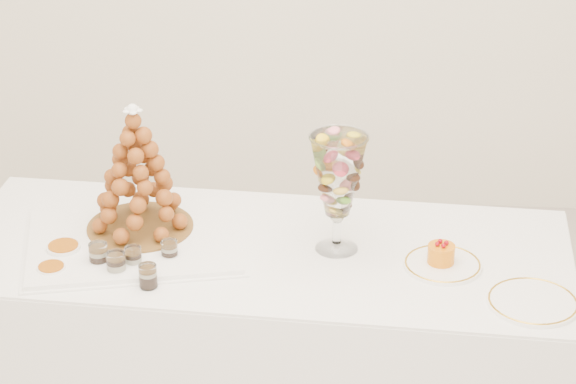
{
  "coord_description": "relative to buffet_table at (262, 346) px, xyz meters",
  "views": [
    {
      "loc": [
        0.23,
        -2.54,
        2.32
      ],
      "look_at": [
        0.03,
        0.22,
        0.93
      ],
      "focal_mm": 70.0,
      "sensor_mm": 36.0,
      "label": 1
    }
  ],
  "objects": [
    {
      "name": "verrine_d",
      "position": [
        -0.39,
        -0.18,
        0.38
      ],
      "size": [
        0.07,
        0.07,
        0.07
      ],
      "primitive_type": "cylinder",
      "rotation": [
        0.0,
        0.0,
        0.28
      ],
      "color": "white",
      "rests_on": "buffet_table"
    },
    {
      "name": "spare_plate",
      "position": [
        0.76,
        -0.25,
        0.35
      ],
      "size": [
        0.25,
        0.25,
        0.01
      ],
      "primitive_type": "cylinder",
      "color": "white",
      "rests_on": "buffet_table"
    },
    {
      "name": "lace_tray",
      "position": [
        -0.38,
        -0.01,
        0.36
      ],
      "size": [
        0.7,
        0.58,
        0.02
      ],
      "primitive_type": "cube",
      "rotation": [
        0.0,
        0.0,
        0.22
      ],
      "color": "white",
      "rests_on": "buffet_table"
    },
    {
      "name": "verrine_c",
      "position": [
        -0.26,
        -0.09,
        0.38
      ],
      "size": [
        0.06,
        0.06,
        0.06
      ],
      "primitive_type": "cylinder",
      "rotation": [
        0.0,
        0.0,
        0.24
      ],
      "color": "white",
      "rests_on": "buffet_table"
    },
    {
      "name": "verrine_a",
      "position": [
        -0.45,
        -0.14,
        0.38
      ],
      "size": [
        0.06,
        0.06,
        0.07
      ],
      "primitive_type": "cylinder",
      "rotation": [
        0.0,
        0.0,
        0.02
      ],
      "color": "white",
      "rests_on": "buffet_table"
    },
    {
      "name": "ramekin_back",
      "position": [
        -0.57,
        -0.08,
        0.36
      ],
      "size": [
        0.1,
        0.1,
        0.03
      ],
      "primitive_type": "cylinder",
      "color": "white",
      "rests_on": "buffet_table"
    },
    {
      "name": "buffet_table",
      "position": [
        0.0,
        0.0,
        0.0
      ],
      "size": [
        1.86,
        0.85,
        0.69
      ],
      "rotation": [
        0.0,
        0.0,
        -0.07
      ],
      "color": "white",
      "rests_on": "ground"
    },
    {
      "name": "mousse_cake",
      "position": [
        0.52,
        -0.06,
        0.38
      ],
      "size": [
        0.08,
        0.08,
        0.07
      ],
      "color": "orange",
      "rests_on": "cake_plate"
    },
    {
      "name": "ramekin_front",
      "position": [
        -0.58,
        -0.19,
        0.36
      ],
      "size": [
        0.08,
        0.08,
        0.03
      ],
      "primitive_type": "cylinder",
      "color": "white",
      "rests_on": "buffet_table"
    },
    {
      "name": "croquembouche",
      "position": [
        -0.37,
        0.07,
        0.56
      ],
      "size": [
        0.32,
        0.32,
        0.4
      ],
      "rotation": [
        0.0,
        0.0,
        0.11
      ],
      "color": "brown",
      "rests_on": "lace_tray"
    },
    {
      "name": "cake_plate",
      "position": [
        0.53,
        -0.07,
        0.35
      ],
      "size": [
        0.22,
        0.22,
        0.01
      ],
      "primitive_type": "cylinder",
      "color": "white",
      "rests_on": "buffet_table"
    },
    {
      "name": "macaron_vase",
      "position": [
        0.22,
        0.02,
        0.58
      ],
      "size": [
        0.16,
        0.16,
        0.36
      ],
      "color": "white",
      "rests_on": "buffet_table"
    },
    {
      "name": "verrine_e",
      "position": [
        -0.29,
        -0.24,
        0.38
      ],
      "size": [
        0.06,
        0.06,
        0.07
      ],
      "primitive_type": "cylinder",
      "rotation": [
        0.0,
        0.0,
        -0.2
      ],
      "color": "white",
      "rests_on": "buffet_table"
    },
    {
      "name": "verrine_b",
      "position": [
        -0.35,
        -0.14,
        0.38
      ],
      "size": [
        0.05,
        0.05,
        0.07
      ],
      "primitive_type": "cylinder",
      "rotation": [
        0.0,
        0.0,
        0.09
      ],
      "color": "white",
      "rests_on": "buffet_table"
    }
  ]
}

